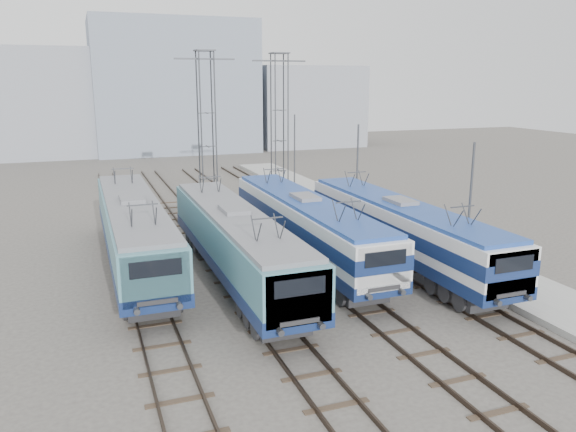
{
  "coord_description": "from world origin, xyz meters",
  "views": [
    {
      "loc": [
        -9.05,
        -20.04,
        9.85
      ],
      "look_at": [
        0.95,
        7.0,
        2.88
      ],
      "focal_mm": 35.0,
      "sensor_mm": 36.0,
      "label": 1
    }
  ],
  "objects_px": {
    "locomotive_center_left": "(236,240)",
    "locomotive_far_left": "(134,229)",
    "mast_front": "(469,214)",
    "mast_mid": "(357,176)",
    "locomotive_far_right": "(401,227)",
    "catenary_tower_west": "(207,125)",
    "locomotive_center_right": "(306,223)",
    "mast_rear": "(295,155)",
    "catenary_tower_east": "(280,121)"
  },
  "relations": [
    {
      "from": "locomotive_center_right",
      "to": "locomotive_center_left",
      "type": "bearing_deg",
      "value": -157.65
    },
    {
      "from": "locomotive_center_left",
      "to": "locomotive_center_right",
      "type": "relative_size",
      "value": 1.01
    },
    {
      "from": "locomotive_far_left",
      "to": "catenary_tower_west",
      "type": "relative_size",
      "value": 1.52
    },
    {
      "from": "locomotive_center_left",
      "to": "catenary_tower_west",
      "type": "xyz_separation_m",
      "value": [
        2.25,
        16.25,
        4.44
      ]
    },
    {
      "from": "catenary_tower_east",
      "to": "catenary_tower_west",
      "type": "bearing_deg",
      "value": -162.9
    },
    {
      "from": "mast_front",
      "to": "mast_rear",
      "type": "relative_size",
      "value": 1.0
    },
    {
      "from": "locomotive_center_right",
      "to": "catenary_tower_east",
      "type": "bearing_deg",
      "value": 75.47
    },
    {
      "from": "locomotive_far_left",
      "to": "locomotive_center_left",
      "type": "relative_size",
      "value": 1.03
    },
    {
      "from": "locomotive_far_right",
      "to": "mast_mid",
      "type": "distance_m",
      "value": 9.13
    },
    {
      "from": "locomotive_far_left",
      "to": "locomotive_center_left",
      "type": "distance_m",
      "value": 5.9
    },
    {
      "from": "locomotive_far_left",
      "to": "catenary_tower_west",
      "type": "xyz_separation_m",
      "value": [
        6.75,
        12.43,
        4.38
      ]
    },
    {
      "from": "locomotive_center_left",
      "to": "mast_front",
      "type": "bearing_deg",
      "value": -19.09
    },
    {
      "from": "mast_front",
      "to": "mast_mid",
      "type": "height_order",
      "value": "same"
    },
    {
      "from": "mast_rear",
      "to": "catenary_tower_east",
      "type": "bearing_deg",
      "value": -136.4
    },
    {
      "from": "mast_front",
      "to": "locomotive_far_left",
      "type": "bearing_deg",
      "value": 153.76
    },
    {
      "from": "locomotive_center_right",
      "to": "locomotive_far_right",
      "type": "distance_m",
      "value": 5.12
    },
    {
      "from": "locomotive_center_left",
      "to": "mast_rear",
      "type": "xyz_separation_m",
      "value": [
        10.85,
        20.25,
        1.3
      ]
    },
    {
      "from": "locomotive_far_right",
      "to": "catenary_tower_west",
      "type": "distance_m",
      "value": 18.68
    },
    {
      "from": "catenary_tower_east",
      "to": "mast_front",
      "type": "relative_size",
      "value": 1.71
    },
    {
      "from": "locomotive_center_left",
      "to": "locomotive_far_right",
      "type": "height_order",
      "value": "locomotive_center_left"
    },
    {
      "from": "locomotive_far_left",
      "to": "mast_mid",
      "type": "distance_m",
      "value": 16.03
    },
    {
      "from": "locomotive_center_left",
      "to": "mast_mid",
      "type": "relative_size",
      "value": 2.52
    },
    {
      "from": "locomotive_far_left",
      "to": "mast_front",
      "type": "distance_m",
      "value": 17.16
    },
    {
      "from": "mast_front",
      "to": "catenary_tower_west",
      "type": "bearing_deg",
      "value": 113.27
    },
    {
      "from": "locomotive_center_right",
      "to": "catenary_tower_east",
      "type": "relative_size",
      "value": 1.46
    },
    {
      "from": "catenary_tower_east",
      "to": "locomotive_center_left",
      "type": "bearing_deg",
      "value": -115.62
    },
    {
      "from": "locomotive_center_left",
      "to": "locomotive_far_right",
      "type": "relative_size",
      "value": 1.03
    },
    {
      "from": "locomotive_center_right",
      "to": "mast_mid",
      "type": "relative_size",
      "value": 2.5
    },
    {
      "from": "mast_mid",
      "to": "locomotive_center_left",
      "type": "bearing_deg",
      "value": -142.77
    },
    {
      "from": "locomotive_far_left",
      "to": "locomotive_center_left",
      "type": "bearing_deg",
      "value": -40.27
    },
    {
      "from": "catenary_tower_east",
      "to": "locomotive_center_right",
      "type": "bearing_deg",
      "value": -104.53
    },
    {
      "from": "locomotive_far_left",
      "to": "locomotive_center_right",
      "type": "height_order",
      "value": "locomotive_far_left"
    },
    {
      "from": "mast_front",
      "to": "locomotive_center_left",
      "type": "bearing_deg",
      "value": 160.91
    },
    {
      "from": "mast_rear",
      "to": "mast_mid",
      "type": "bearing_deg",
      "value": -90.0
    },
    {
      "from": "locomotive_center_right",
      "to": "mast_front",
      "type": "distance_m",
      "value": 8.56
    },
    {
      "from": "locomotive_far_left",
      "to": "locomotive_far_right",
      "type": "height_order",
      "value": "locomotive_far_left"
    },
    {
      "from": "locomotive_center_left",
      "to": "catenary_tower_west",
      "type": "height_order",
      "value": "catenary_tower_west"
    },
    {
      "from": "locomotive_center_left",
      "to": "locomotive_far_left",
      "type": "bearing_deg",
      "value": 139.73
    },
    {
      "from": "locomotive_far_left",
      "to": "catenary_tower_west",
      "type": "distance_m",
      "value": 14.81
    },
    {
      "from": "locomotive_far_right",
      "to": "catenary_tower_west",
      "type": "height_order",
      "value": "catenary_tower_west"
    },
    {
      "from": "catenary_tower_east",
      "to": "mast_front",
      "type": "xyz_separation_m",
      "value": [
        2.1,
        -22.0,
        -3.14
      ]
    },
    {
      "from": "locomotive_center_right",
      "to": "locomotive_far_right",
      "type": "relative_size",
      "value": 1.02
    },
    {
      "from": "locomotive_far_left",
      "to": "locomotive_far_right",
      "type": "distance_m",
      "value": 14.2
    },
    {
      "from": "locomotive_center_right",
      "to": "catenary_tower_west",
      "type": "xyz_separation_m",
      "value": [
        -2.25,
        14.4,
        4.41
      ]
    },
    {
      "from": "locomotive_center_right",
      "to": "mast_front",
      "type": "bearing_deg",
      "value": -41.43
    },
    {
      "from": "locomotive_far_right",
      "to": "catenary_tower_west",
      "type": "relative_size",
      "value": 1.43
    },
    {
      "from": "catenary_tower_west",
      "to": "mast_rear",
      "type": "bearing_deg",
      "value": 24.94
    },
    {
      "from": "locomotive_far_right",
      "to": "mast_front",
      "type": "relative_size",
      "value": 2.46
    },
    {
      "from": "catenary_tower_west",
      "to": "mast_front",
      "type": "distance_m",
      "value": 22.0
    },
    {
      "from": "locomotive_center_left",
      "to": "mast_rear",
      "type": "distance_m",
      "value": 23.01
    }
  ]
}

